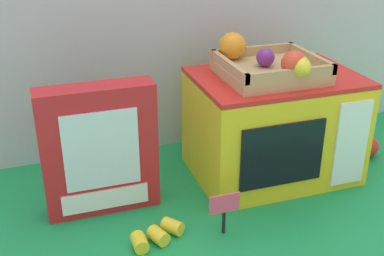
# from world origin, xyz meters

# --- Properties ---
(ground_plane) EXTENTS (1.70, 1.70, 0.00)m
(ground_plane) POSITION_xyz_m (0.00, 0.00, 0.00)
(ground_plane) COLOR #198C47
(ground_plane) RESTS_ON ground
(display_back_panel) EXTENTS (1.61, 0.03, 0.78)m
(display_back_panel) POSITION_xyz_m (0.00, 0.25, 0.39)
(display_back_panel) COLOR #B7BABF
(display_back_panel) RESTS_ON ground
(toy_microwave) EXTENTS (0.41, 0.29, 0.28)m
(toy_microwave) POSITION_xyz_m (0.13, -0.01, 0.14)
(toy_microwave) COLOR yellow
(toy_microwave) RESTS_ON ground
(food_groups_crate) EXTENTS (0.23, 0.25, 0.10)m
(food_groups_crate) POSITION_xyz_m (0.10, -0.02, 0.31)
(food_groups_crate) COLOR tan
(food_groups_crate) RESTS_ON toy_microwave
(cookie_set_box) EXTENTS (0.26, 0.07, 0.31)m
(cookie_set_box) POSITION_xyz_m (-0.32, -0.04, 0.15)
(cookie_set_box) COLOR red
(cookie_set_box) RESTS_ON ground
(price_sign) EXTENTS (0.07, 0.01, 0.10)m
(price_sign) POSITION_xyz_m (-0.09, -0.22, 0.07)
(price_sign) COLOR black
(price_sign) RESTS_ON ground
(loose_toy_banana) EXTENTS (0.12, 0.08, 0.03)m
(loose_toy_banana) POSITION_xyz_m (-0.23, -0.20, 0.02)
(loose_toy_banana) COLOR yellow
(loose_toy_banana) RESTS_ON ground
(loose_toy_apple) EXTENTS (0.06, 0.06, 0.06)m
(loose_toy_apple) POSITION_xyz_m (0.44, -0.02, 0.03)
(loose_toy_apple) COLOR red
(loose_toy_apple) RESTS_ON ground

